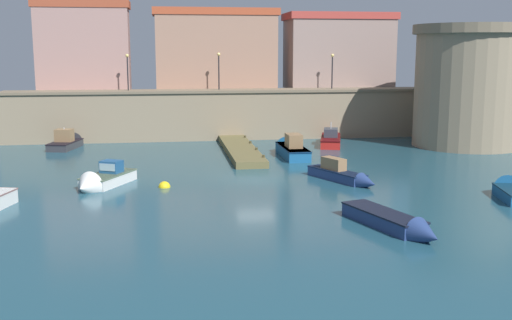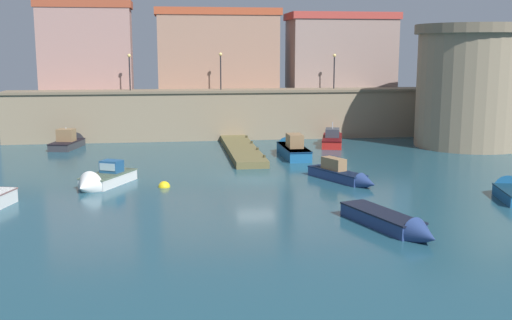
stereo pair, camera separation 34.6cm
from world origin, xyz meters
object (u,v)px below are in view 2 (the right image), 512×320
Objects in this scene: quay_lamp_1 at (221,65)px; moored_boat_3 at (102,180)px; moored_boat_0 at (332,138)px; mooring_buoy_0 at (164,187)px; quay_lamp_0 at (129,66)px; moored_boat_5 at (292,148)px; moored_boat_2 at (512,192)px; fortress_tower at (471,86)px; moored_boat_1 at (343,175)px; moored_boat_7 at (394,223)px; moored_boat_4 at (70,142)px; quay_lamp_2 at (334,65)px.

quay_lamp_1 reaches higher than moored_boat_3.
mooring_buoy_0 is (-15.01, -16.28, -0.49)m from moored_boat_0.
quay_lamp_0 is 18.10m from moored_boat_5.
fortress_tower is at bearing -6.75° from moored_boat_2.
moored_boat_1 is 10.67m from moored_boat_5.
moored_boat_7 is (-0.67, -11.02, -0.09)m from moored_boat_1.
moored_boat_4 reaches higher than moored_boat_1.
quay_lamp_0 reaches higher than moored_boat_0.
quay_lamp_0 reaches higher than moored_boat_3.
quay_lamp_1 reaches higher than moored_boat_0.
quay_lamp_1 reaches higher than moored_boat_2.
moored_boat_3 is 0.83× the size of moored_boat_7.
moored_boat_1 is (-3.59, -16.28, -0.04)m from moored_boat_0.
moored_boat_7 is at bearing -45.70° from mooring_buoy_0.
moored_boat_0 reaches higher than moored_boat_2.
quay_lamp_1 is 0.49× the size of moored_boat_0.
moored_boat_5 is at bearing 163.96° from moored_boat_7.
moored_boat_1 is 15.27m from moored_boat_3.
mooring_buoy_0 is (-10.10, -10.59, -0.57)m from moored_boat_5.
quay_lamp_0 is at bearing -169.96° from moored_boat_1.
quay_lamp_2 is at bearing 52.28° from mooring_buoy_0.
quay_lamp_1 is 0.75× the size of moored_boat_2.
moored_boat_4 is (-4.45, 16.80, 0.04)m from moored_boat_3.
moored_boat_0 is 7.51m from moored_boat_5.
quay_lamp_1 is 0.54× the size of moored_boat_7.
fortress_tower reaches higher than quay_lamp_2.
moored_boat_5 is (4.83, -10.50, -6.43)m from quay_lamp_1.
moored_boat_3 is at bearing -117.14° from moored_boat_1.
moored_boat_5 reaches higher than moored_boat_2.
moored_boat_4 is 7.39× the size of mooring_buoy_0.
moored_boat_2 is (3.50, -26.67, -6.58)m from quay_lamp_2.
moored_boat_3 is 17.38m from moored_boat_4.
mooring_buoy_0 is at bearing -141.41° from moored_boat_4.
fortress_tower is at bearing 26.41° from mooring_buoy_0.
quay_lamp_0 is 0.62× the size of moored_boat_4.
quay_lamp_0 is at bearing -41.23° from moored_boat_4.
quay_lamp_0 is 22.43m from mooring_buoy_0.
moored_boat_7 is (14.59, -11.67, -0.07)m from moored_boat_3.
quay_lamp_0 is 0.47× the size of moored_boat_0.
moored_boat_7 is (-4.25, -27.30, -0.13)m from moored_boat_0.
fortress_tower is 12.97m from quay_lamp_2.
moored_boat_5 is at bearing 152.49° from moored_boat_3.
moored_boat_1 reaches higher than moored_boat_2.
moored_boat_0 reaches higher than moored_boat_4.
moored_boat_3 is (-0.64, -20.44, -6.49)m from quay_lamp_0.
quay_lamp_2 is at bearing 0.00° from quay_lamp_1.
fortress_tower is 30.73m from quay_lamp_0.
fortress_tower reaches higher than moored_boat_0.
moored_boat_7 is (-15.68, -24.15, -4.97)m from fortress_tower.
moored_boat_0 reaches higher than moored_boat_3.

